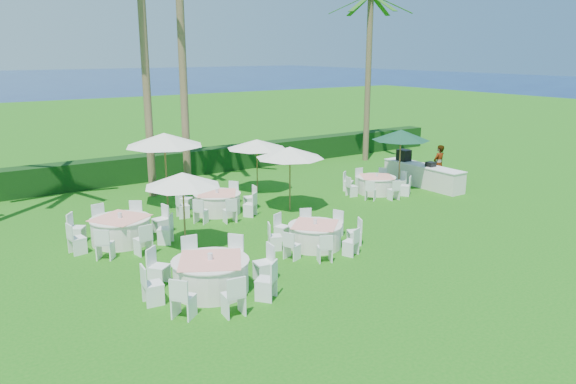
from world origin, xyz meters
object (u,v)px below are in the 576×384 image
banquet_table_b (315,235)px  banquet_table_a (211,275)px  banquet_table_f (377,184)px  banquet_table_e (217,202)px  banquet_table_d (121,230)px  staff_person (439,164)px  umbrella_d (257,144)px  umbrella_b (290,152)px  umbrella_a (183,179)px  umbrella_green (401,135)px  umbrella_c (164,140)px  buffet_table (422,175)px

banquet_table_b → banquet_table_a: bearing=-163.9°
banquet_table_a → banquet_table_f: bearing=26.6°
banquet_table_e → banquet_table_d: bearing=-162.0°
banquet_table_f → staff_person: size_ratio=1.63×
umbrella_d → umbrella_b: bearing=-98.1°
banquet_table_f → umbrella_a: bearing=-168.4°
umbrella_green → staff_person: bearing=-5.5°
umbrella_b → umbrella_green: bearing=1.5°
banquet_table_a → banquet_table_d: bearing=98.1°
umbrella_d → banquet_table_b: bearing=-106.8°
banquet_table_a → umbrella_c: (2.16, 8.21, 2.20)m
banquet_table_e → umbrella_b: bearing=-25.4°
umbrella_green → banquet_table_f: bearing=-178.1°
umbrella_d → umbrella_green: size_ratio=0.99×
banquet_table_b → umbrella_green: 8.87m
banquet_table_a → umbrella_d: umbrella_d is taller
banquet_table_e → banquet_table_f: size_ratio=1.08×
umbrella_d → staff_person: bearing=-22.8°
umbrella_a → umbrella_b: bearing=20.2°
umbrella_d → buffet_table: bearing=-25.9°
banquet_table_e → buffet_table: bearing=-7.4°
umbrella_a → umbrella_b: umbrella_b is taller
umbrella_a → umbrella_b: (5.16, 1.89, 0.02)m
umbrella_c → staff_person: bearing=-14.8°
umbrella_a → umbrella_b: size_ratio=0.93×
banquet_table_f → umbrella_d: bearing=143.1°
banquet_table_b → banquet_table_f: bearing=32.6°
umbrella_a → banquet_table_f: bearing=11.6°
banquet_table_b → buffet_table: buffet_table is taller
banquet_table_b → umbrella_d: (2.15, 7.10, 1.69)m
umbrella_b → buffet_table: (7.18, -0.06, -1.73)m
banquet_table_a → staff_person: 14.98m
banquet_table_b → banquet_table_f: banquet_table_b is taller
banquet_table_a → banquet_table_b: banquet_table_a is taller
banquet_table_d → banquet_table_f: size_ratio=1.15×
banquet_table_f → banquet_table_a: bearing=-153.4°
umbrella_d → staff_person: 8.51m
banquet_table_d → umbrella_green: size_ratio=1.26×
umbrella_b → banquet_table_f: bearing=1.3°
staff_person → banquet_table_d: bearing=-4.4°
banquet_table_d → umbrella_b: (6.59, 0.14, 1.81)m
umbrella_c → umbrella_a: bearing=-106.1°
banquet_table_b → staff_person: 10.64m
banquet_table_a → banquet_table_f: 11.68m
umbrella_c → umbrella_d: size_ratio=1.15×
umbrella_b → staff_person: 8.34m
banquet_table_e → umbrella_d: bearing=34.2°
banquet_table_b → staff_person: staff_person is taller
banquet_table_a → umbrella_c: 8.77m
banquet_table_d → umbrella_d: bearing=25.4°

